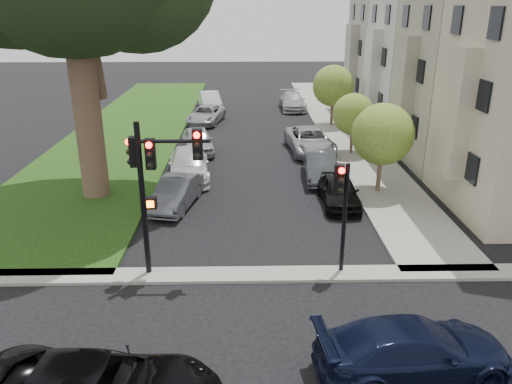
{
  "coord_description": "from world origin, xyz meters",
  "views": [
    {
      "loc": [
        -0.38,
        -13.17,
        8.9
      ],
      "look_at": [
        0.0,
        5.0,
        2.0
      ],
      "focal_mm": 35.0,
      "sensor_mm": 36.0,
      "label": 1
    }
  ],
  "objects_px": {
    "car_parked_4": "(293,101)",
    "car_parked_7": "(198,140)",
    "car_parked_0": "(339,191)",
    "car_parked_1": "(320,166)",
    "small_tree_a": "(383,134)",
    "car_cross_far": "(414,350)",
    "car_parked_5": "(176,193)",
    "car_parked_9": "(210,101)",
    "car_parked_8": "(206,115)",
    "car_parked_6": "(189,165)",
    "small_tree_c": "(333,86)",
    "traffic_signal_main": "(154,173)",
    "small_tree_b": "(353,114)",
    "traffic_signal_secondary": "(342,199)",
    "car_parked_2": "(310,141)"
  },
  "relations": [
    {
      "from": "car_parked_8",
      "to": "car_parked_4",
      "type": "bearing_deg",
      "value": 46.28
    },
    {
      "from": "car_parked_0",
      "to": "car_parked_5",
      "type": "distance_m",
      "value": 7.58
    },
    {
      "from": "car_parked_0",
      "to": "car_parked_1",
      "type": "distance_m",
      "value": 3.68
    },
    {
      "from": "car_cross_far",
      "to": "car_parked_0",
      "type": "relative_size",
      "value": 1.24
    },
    {
      "from": "small_tree_a",
      "to": "car_cross_far",
      "type": "xyz_separation_m",
      "value": [
        -2.39,
        -13.0,
        -2.26
      ]
    },
    {
      "from": "small_tree_c",
      "to": "car_parked_9",
      "type": "bearing_deg",
      "value": 144.97
    },
    {
      "from": "car_parked_5",
      "to": "car_cross_far",
      "type": "bearing_deg",
      "value": -44.86
    },
    {
      "from": "car_cross_far",
      "to": "car_parked_5",
      "type": "xyz_separation_m",
      "value": [
        -7.43,
        11.33,
        -0.04
      ]
    },
    {
      "from": "small_tree_c",
      "to": "traffic_signal_main",
      "type": "height_order",
      "value": "traffic_signal_main"
    },
    {
      "from": "car_cross_far",
      "to": "car_parked_1",
      "type": "bearing_deg",
      "value": -5.98
    },
    {
      "from": "car_parked_1",
      "to": "car_parked_5",
      "type": "relative_size",
      "value": 1.06
    },
    {
      "from": "car_parked_6",
      "to": "car_parked_8",
      "type": "relative_size",
      "value": 1.07
    },
    {
      "from": "car_cross_far",
      "to": "car_parked_4",
      "type": "bearing_deg",
      "value": -6.78
    },
    {
      "from": "car_parked_2",
      "to": "car_parked_7",
      "type": "relative_size",
      "value": 1.25
    },
    {
      "from": "small_tree_a",
      "to": "car_parked_9",
      "type": "relative_size",
      "value": 0.97
    },
    {
      "from": "small_tree_a",
      "to": "small_tree_b",
      "type": "xyz_separation_m",
      "value": [
        0.0,
        6.73,
        -0.45
      ]
    },
    {
      "from": "car_parked_5",
      "to": "car_parked_8",
      "type": "relative_size",
      "value": 0.87
    },
    {
      "from": "small_tree_b",
      "to": "car_parked_1",
      "type": "bearing_deg",
      "value": -119.37
    },
    {
      "from": "car_parked_6",
      "to": "traffic_signal_main",
      "type": "bearing_deg",
      "value": -96.07
    },
    {
      "from": "small_tree_a",
      "to": "car_cross_far",
      "type": "distance_m",
      "value": 13.41
    },
    {
      "from": "small_tree_a",
      "to": "small_tree_c",
      "type": "distance_m",
      "value": 14.36
    },
    {
      "from": "car_parked_4",
      "to": "car_parked_8",
      "type": "distance_m",
      "value": 8.97
    },
    {
      "from": "small_tree_a",
      "to": "car_parked_0",
      "type": "height_order",
      "value": "small_tree_a"
    },
    {
      "from": "traffic_signal_main",
      "to": "small_tree_a",
      "type": "bearing_deg",
      "value": 39.31
    },
    {
      "from": "traffic_signal_secondary",
      "to": "car_cross_far",
      "type": "relative_size",
      "value": 0.8
    },
    {
      "from": "car_parked_5",
      "to": "small_tree_a",
      "type": "bearing_deg",
      "value": 21.55
    },
    {
      "from": "car_parked_2",
      "to": "car_parked_8",
      "type": "height_order",
      "value": "car_parked_2"
    },
    {
      "from": "traffic_signal_main",
      "to": "car_parked_8",
      "type": "relative_size",
      "value": 1.12
    },
    {
      "from": "car_parked_7",
      "to": "car_parked_9",
      "type": "bearing_deg",
      "value": 80.36
    },
    {
      "from": "car_parked_2",
      "to": "small_tree_b",
      "type": "bearing_deg",
      "value": -17.34
    },
    {
      "from": "traffic_signal_main",
      "to": "car_parked_4",
      "type": "relative_size",
      "value": 1.06
    },
    {
      "from": "car_parked_4",
      "to": "car_parked_0",
      "type": "bearing_deg",
      "value": -90.68
    },
    {
      "from": "traffic_signal_main",
      "to": "car_parked_0",
      "type": "bearing_deg",
      "value": 40.57
    },
    {
      "from": "car_parked_0",
      "to": "car_parked_8",
      "type": "distance_m",
      "value": 18.78
    },
    {
      "from": "small_tree_c",
      "to": "traffic_signal_secondary",
      "type": "bearing_deg",
      "value": -98.71
    },
    {
      "from": "car_parked_2",
      "to": "car_parked_5",
      "type": "distance_m",
      "value": 11.54
    },
    {
      "from": "traffic_signal_secondary",
      "to": "car_parked_0",
      "type": "height_order",
      "value": "traffic_signal_secondary"
    },
    {
      "from": "car_parked_1",
      "to": "car_parked_6",
      "type": "height_order",
      "value": "car_parked_6"
    },
    {
      "from": "car_parked_2",
      "to": "car_parked_7",
      "type": "height_order",
      "value": "car_parked_2"
    },
    {
      "from": "small_tree_b",
      "to": "car_parked_8",
      "type": "height_order",
      "value": "small_tree_b"
    },
    {
      "from": "car_parked_1",
      "to": "car_parked_2",
      "type": "distance_m",
      "value": 5.18
    },
    {
      "from": "small_tree_a",
      "to": "car_parked_1",
      "type": "xyz_separation_m",
      "value": [
        -2.61,
        2.1,
        -2.25
      ]
    },
    {
      "from": "car_parked_5",
      "to": "car_parked_8",
      "type": "height_order",
      "value": "car_parked_5"
    },
    {
      "from": "car_parked_8",
      "to": "car_cross_far",
      "type": "bearing_deg",
      "value": -65.08
    },
    {
      "from": "car_cross_far",
      "to": "car_parked_9",
      "type": "bearing_deg",
      "value": 5.35
    },
    {
      "from": "car_parked_2",
      "to": "car_parked_4",
      "type": "relative_size",
      "value": 1.07
    },
    {
      "from": "car_parked_6",
      "to": "car_parked_9",
      "type": "height_order",
      "value": "car_parked_9"
    },
    {
      "from": "car_parked_7",
      "to": "car_cross_far",
      "type": "bearing_deg",
      "value": -80.71
    },
    {
      "from": "traffic_signal_main",
      "to": "car_cross_far",
      "type": "relative_size",
      "value": 1.08
    },
    {
      "from": "car_parked_4",
      "to": "car_parked_7",
      "type": "height_order",
      "value": "car_parked_7"
    }
  ]
}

